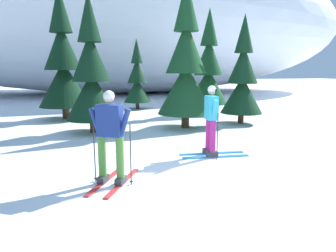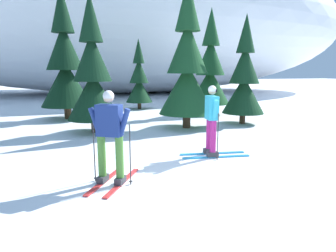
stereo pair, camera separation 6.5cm
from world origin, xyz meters
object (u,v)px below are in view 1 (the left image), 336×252
Objects in this scene: pine_tree_left at (63,65)px; pine_tree_right at (208,71)px; skier_cyan_jacket at (211,119)px; pine_tree_center at (137,80)px; pine_tree_far_right at (243,79)px; pine_tree_center_right at (186,67)px; skier_navy_jacket at (110,135)px; pine_tree_center_left at (91,76)px.

pine_tree_right is at bearing -3.16° from pine_tree_left.
pine_tree_center is at bearing 89.90° from skier_cyan_jacket.
pine_tree_far_right is at bearing 51.44° from skier_cyan_jacket.
skier_navy_jacket is at bearing -123.45° from pine_tree_center_right.
pine_tree_center reaches higher than skier_cyan_jacket.
pine_tree_center_left is 1.09× the size of pine_tree_far_right.
skier_navy_jacket is 8.65m from pine_tree_left.
skier_navy_jacket is 6.12m from pine_tree_center_right.
skier_cyan_jacket is at bearing -128.56° from pine_tree_far_right.
pine_tree_left reaches higher than pine_tree_center_right.
skier_navy_jacket is at bearing -138.01° from pine_tree_far_right.
pine_tree_center_left is at bearing -73.14° from pine_tree_left.
skier_cyan_jacket is 5.17m from pine_tree_far_right.
pine_tree_left is 1.21× the size of pine_tree_center_left.
skier_cyan_jacket is at bearing -62.89° from pine_tree_left.
pine_tree_far_right is (2.49, 0.22, -0.45)m from pine_tree_center_right.
pine_tree_center is 4.18m from pine_tree_right.
pine_tree_center is at bearing 118.64° from pine_tree_far_right.
pine_tree_left reaches higher than pine_tree_center.
skier_navy_jacket is 0.47× the size of pine_tree_center.
pine_tree_center_right is (0.68, 3.76, 1.31)m from skier_cyan_jacket.
pine_tree_right reaches higher than pine_tree_far_right.
pine_tree_right is (2.97, -2.90, 0.51)m from pine_tree_center.
skier_cyan_jacket is 0.46× the size of pine_tree_center.
skier_navy_jacket is 0.31× the size of pine_tree_left.
pine_tree_far_right reaches higher than skier_navy_jacket.
pine_tree_far_right is (3.18, 3.98, 0.86)m from skier_cyan_jacket.
pine_tree_center_left is at bearing -178.85° from pine_tree_far_right.
pine_tree_left is at bearing 176.84° from pine_tree_right.
skier_navy_jacket is 0.33× the size of pine_tree_center_right.
pine_tree_left is 7.63m from pine_tree_far_right.
pine_tree_center is 6.59m from pine_tree_far_right.
pine_tree_center_right is 1.07× the size of pine_tree_right.
pine_tree_center_left is 6.42m from pine_tree_right.
pine_tree_left reaches higher than skier_navy_jacket.
pine_tree_left reaches higher than pine_tree_right.
skier_navy_jacket is 0.38× the size of pine_tree_center_left.
skier_navy_jacket is 9.91m from pine_tree_right.
pine_tree_center_left reaches higher than pine_tree_center.
pine_tree_center is at bearing 76.55° from skier_navy_jacket.
pine_tree_far_right is (3.16, -5.78, 0.19)m from pine_tree_center.
pine_tree_right is at bearing -44.31° from pine_tree_center.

